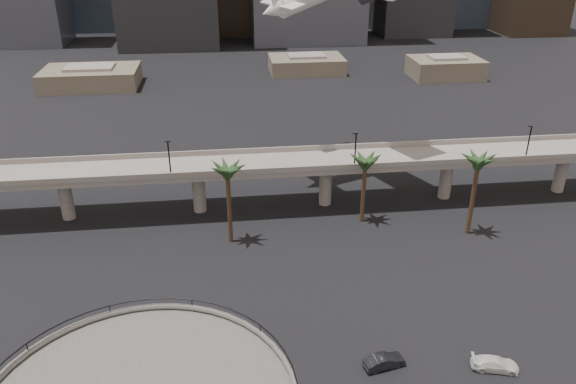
{
  "coord_description": "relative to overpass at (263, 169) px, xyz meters",
  "views": [
    {
      "loc": [
        -6.25,
        -32.51,
        45.68
      ],
      "look_at": [
        1.1,
        28.0,
        15.95
      ],
      "focal_mm": 35.0,
      "sensor_mm": 36.0,
      "label": 1
    }
  ],
  "objects": [
    {
      "name": "overpass",
      "position": [
        0.0,
        0.0,
        0.0
      ],
      "size": [
        130.0,
        9.3,
        14.7
      ],
      "color": "slate",
      "rests_on": "ground"
    },
    {
      "name": "palm_trees",
      "position": [
        14.02,
        -10.35,
        4.09
      ],
      "size": [
        42.4,
        10.4,
        14.0
      ],
      "color": "#432F1D",
      "rests_on": "ground"
    },
    {
      "name": "low_buildings",
      "position": [
        6.89,
        87.3,
        -4.48
      ],
      "size": [
        135.0,
        27.5,
        6.8
      ],
      "color": "brown",
      "rests_on": "ground"
    },
    {
      "name": "car_a",
      "position": [
        -7.64,
        -40.26,
        -6.57
      ],
      "size": [
        4.62,
        2.02,
        1.55
      ],
      "primitive_type": "imported",
      "rotation": [
        0.0,
        0.0,
        1.61
      ],
      "color": "red",
      "rests_on": "ground"
    },
    {
      "name": "car_b",
      "position": [
        10.37,
        -40.71,
        -6.55
      ],
      "size": [
        5.02,
        2.63,
        1.57
      ],
      "primitive_type": "imported",
      "rotation": [
        0.0,
        0.0,
        1.78
      ],
      "color": "black",
      "rests_on": "ground"
    },
    {
      "name": "car_c",
      "position": [
        22.64,
        -42.58,
        -6.58
      ],
      "size": [
        5.59,
        3.39,
        1.51
      ],
      "primitive_type": "imported",
      "rotation": [
        0.0,
        0.0,
        1.31
      ],
      "color": "white",
      "rests_on": "ground"
    }
  ]
}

